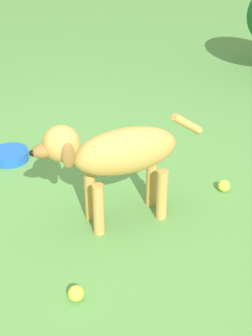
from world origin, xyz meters
TOP-DOWN VIEW (x-y plane):
  - ground at (0.00, 0.00)m, footprint 14.00×14.00m
  - dog at (-0.16, 0.19)m, footprint 0.73×0.49m
  - tennis_ball_0 at (0.36, 0.38)m, footprint 0.07×0.07m
  - tennis_ball_1 at (-0.71, 0.51)m, footprint 0.07×0.07m
  - water_bowl at (-0.25, -0.68)m, footprint 0.22×0.22m

SIDE VIEW (x-z plane):
  - ground at x=0.00m, z-range 0.00..0.00m
  - water_bowl at x=-0.25m, z-range 0.00..0.06m
  - tennis_ball_0 at x=0.36m, z-range 0.00..0.07m
  - tennis_ball_1 at x=-0.71m, z-range 0.00..0.07m
  - dog at x=-0.16m, z-range 0.09..0.66m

